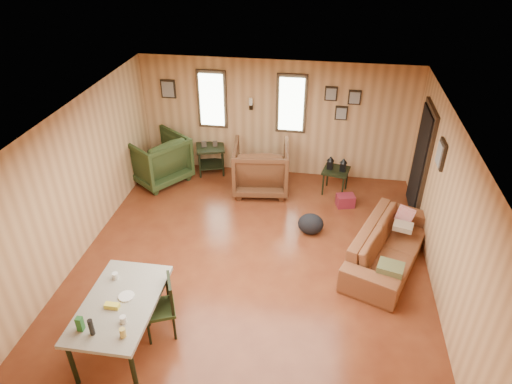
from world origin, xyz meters
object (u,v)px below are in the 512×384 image
at_px(end_table, 211,155).
at_px(side_table, 336,169).
at_px(dining_table, 120,307).
at_px(recliner_brown, 261,165).
at_px(recliner_green, 157,157).
at_px(sofa, 390,240).

distance_m(end_table, side_table, 2.64).
bearing_deg(dining_table, end_table, 90.02).
bearing_deg(recliner_brown, end_table, -31.65).
bearing_deg(recliner_green, side_table, 127.38).
distance_m(end_table, dining_table, 4.65).
bearing_deg(recliner_green, recliner_brown, 124.93).
xyz_separation_m(end_table, side_table, (2.61, -0.42, 0.12)).
xyz_separation_m(sofa, end_table, (-3.46, 2.42, -0.01)).
bearing_deg(sofa, recliner_green, 88.20).
relative_size(sofa, recliner_brown, 2.00).
distance_m(recliner_brown, end_table, 1.28).
bearing_deg(dining_table, side_table, 58.28).
relative_size(sofa, dining_table, 1.48).
height_order(recliner_green, end_table, recliner_green).
bearing_deg(recliner_brown, dining_table, 68.16).
relative_size(recliner_brown, dining_table, 0.74).
height_order(end_table, side_table, side_table).
distance_m(sofa, end_table, 4.22).
bearing_deg(side_table, recliner_green, -178.69).
bearing_deg(end_table, dining_table, -89.72).
relative_size(recliner_green, dining_table, 0.73).
bearing_deg(side_table, recliner_brown, -175.13).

